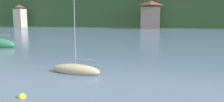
# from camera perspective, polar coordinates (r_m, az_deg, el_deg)

# --- Properties ---
(wooded_hillside) EXTENTS (352.00, 65.32, 37.11)m
(wooded_hillside) POSITION_cam_1_polar(r_m,az_deg,el_deg) (128.34, 12.18, 10.08)
(wooded_hillside) COLOR #2D4C28
(wooded_hillside) RESTS_ON ground_plane
(shore_building_west) EXTENTS (3.60, 4.75, 9.28)m
(shore_building_west) POSITION_cam_1_polar(r_m,az_deg,el_deg) (103.08, -21.97, 8.02)
(shore_building_west) COLOR #BCB29E
(shore_building_west) RESTS_ON ground_plane
(shore_building_westcentral) EXTENTS (7.09, 4.96, 10.20)m
(shore_building_westcentral) POSITION_cam_1_polar(r_m,az_deg,el_deg) (85.79, 9.59, 8.79)
(shore_building_westcentral) COLOR gray
(shore_building_westcentral) RESTS_ON ground_plane
(sailboat_mid_6) EXTENTS (4.56, 1.98, 6.42)m
(sailboat_mid_6) POSITION_cam_1_polar(r_m,az_deg,el_deg) (19.35, -9.06, -4.73)
(sailboat_mid_6) COLOR #CCBC8E
(sailboat_mid_6) RESTS_ON ground_plane
(mooring_buoy_near) EXTENTS (0.49, 0.49, 0.49)m
(mooring_buoy_near) POSITION_cam_1_polar(r_m,az_deg,el_deg) (14.63, -21.59, -10.71)
(mooring_buoy_near) COLOR yellow
(mooring_buoy_near) RESTS_ON ground_plane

